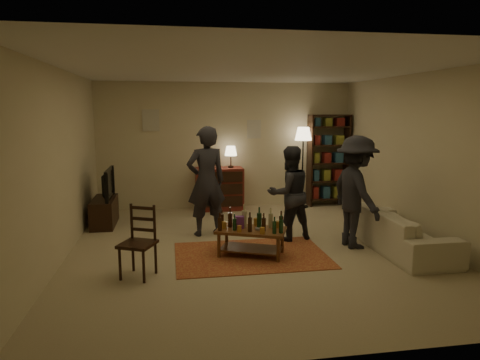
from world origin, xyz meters
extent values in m
plane|color=#C6B793|center=(0.00, 0.00, 0.00)|extent=(6.00, 6.00, 0.00)
plane|color=beige|center=(0.00, 3.00, 1.35)|extent=(5.50, 0.00, 5.50)
plane|color=beige|center=(-2.75, 0.00, 1.35)|extent=(0.00, 6.00, 6.00)
plane|color=beige|center=(2.75, 0.00, 1.35)|extent=(0.00, 6.00, 6.00)
plane|color=beige|center=(0.00, -3.00, 1.35)|extent=(5.50, 0.00, 5.50)
plane|color=white|center=(0.00, 0.00, 2.70)|extent=(6.00, 6.00, 0.00)
cube|color=beige|center=(-1.60, 2.98, 1.90)|extent=(0.35, 0.03, 0.45)
cube|color=beige|center=(0.60, 2.98, 1.70)|extent=(0.30, 0.03, 0.40)
cube|color=maroon|center=(-0.09, -0.30, 0.01)|extent=(2.20, 1.50, 0.01)
cube|color=brown|center=(-0.09, -0.30, 0.38)|extent=(1.11, 0.87, 0.04)
cube|color=brown|center=(-0.09, -0.30, 0.11)|extent=(0.98, 0.74, 0.02)
cylinder|color=brown|center=(-0.56, -0.33, 0.18)|extent=(0.05, 0.05, 0.36)
cylinder|color=brown|center=(0.23, -0.66, 0.18)|extent=(0.05, 0.05, 0.36)
cylinder|color=brown|center=(-0.40, 0.05, 0.18)|extent=(0.05, 0.05, 0.36)
cylinder|color=brown|center=(0.39, -0.28, 0.18)|extent=(0.05, 0.05, 0.36)
cylinder|color=#B07428|center=(-0.47, -0.19, 0.45)|extent=(0.07, 0.07, 0.10)
cylinder|color=#B07428|center=(-0.28, -0.41, 0.45)|extent=(0.07, 0.07, 0.09)
cylinder|color=#B07428|center=(0.02, -0.11, 0.46)|extent=(0.07, 0.07, 0.11)
cylinder|color=#B07428|center=(0.02, -0.56, 0.45)|extent=(0.07, 0.07, 0.09)
cylinder|color=#B07428|center=(0.32, -0.29, 0.45)|extent=(0.07, 0.07, 0.10)
cube|color=purple|center=(-0.25, -0.22, 0.49)|extent=(0.15, 0.10, 0.18)
cylinder|color=gray|center=(0.02, -0.37, 0.41)|extent=(0.12, 0.12, 0.03)
cube|color=black|center=(-1.66, -0.87, 0.43)|extent=(0.54, 0.54, 0.04)
cylinder|color=black|center=(-1.88, -0.95, 0.21)|extent=(0.04, 0.04, 0.42)
cylinder|color=black|center=(-1.58, -1.08, 0.21)|extent=(0.04, 0.04, 0.42)
cylinder|color=black|center=(-1.74, -0.65, 0.21)|extent=(0.04, 0.04, 0.42)
cylinder|color=black|center=(-1.44, -0.79, 0.21)|extent=(0.04, 0.04, 0.42)
cube|color=black|center=(-1.59, -0.72, 0.69)|extent=(0.31, 0.16, 0.48)
cube|color=black|center=(-2.45, 1.80, 0.25)|extent=(0.40, 1.00, 0.50)
imported|color=black|center=(-2.43, 1.80, 0.78)|extent=(0.13, 0.97, 0.56)
cube|color=maroon|center=(-0.20, 2.72, 0.45)|extent=(1.00, 0.48, 0.90)
cube|color=black|center=(-0.20, 2.47, 0.22)|extent=(0.92, 0.02, 0.22)
cube|color=black|center=(-0.20, 2.47, 0.48)|extent=(0.92, 0.02, 0.22)
cube|color=black|center=(-0.20, 2.47, 0.74)|extent=(0.92, 0.02, 0.22)
cylinder|color=black|center=(0.05, 2.72, 0.92)|extent=(0.12, 0.12, 0.04)
cylinder|color=black|center=(0.05, 2.72, 1.05)|extent=(0.02, 0.02, 0.22)
cone|color=#FFE5B2|center=(0.05, 2.72, 1.26)|extent=(0.26, 0.26, 0.20)
cube|color=black|center=(1.82, 2.78, 1.00)|extent=(0.04, 0.34, 2.00)
cube|color=black|center=(2.68, 2.78, 1.00)|extent=(0.04, 0.34, 2.00)
cube|color=black|center=(2.25, 2.78, 0.15)|extent=(0.90, 0.34, 0.03)
cube|color=black|center=(2.25, 2.78, 0.55)|extent=(0.90, 0.34, 0.03)
cube|color=black|center=(2.25, 2.78, 0.95)|extent=(0.90, 0.34, 0.03)
cube|color=black|center=(2.25, 2.78, 1.35)|extent=(0.90, 0.34, 0.03)
cube|color=black|center=(2.25, 2.78, 1.75)|extent=(0.90, 0.34, 0.03)
cube|color=black|center=(2.25, 2.78, 2.00)|extent=(0.90, 0.34, 0.03)
cube|color=maroon|center=(1.95, 2.78, 0.29)|extent=(0.12, 0.22, 0.26)
cube|color=#28577A|center=(2.20, 2.78, 0.29)|extent=(0.15, 0.22, 0.26)
cube|color=olive|center=(2.47, 2.78, 0.29)|extent=(0.18, 0.22, 0.26)
cube|color=#28577A|center=(1.95, 2.78, 0.69)|extent=(0.12, 0.22, 0.24)
cube|color=olive|center=(2.20, 2.78, 0.69)|extent=(0.15, 0.22, 0.24)
cube|color=maroon|center=(2.47, 2.78, 0.69)|extent=(0.18, 0.22, 0.24)
cube|color=olive|center=(1.95, 2.78, 1.07)|extent=(0.12, 0.22, 0.22)
cube|color=maroon|center=(2.20, 2.78, 1.07)|extent=(0.15, 0.22, 0.22)
cube|color=#28577A|center=(2.47, 2.78, 1.07)|extent=(0.18, 0.22, 0.22)
cube|color=maroon|center=(1.95, 2.78, 1.47)|extent=(0.12, 0.22, 0.20)
cube|color=#28577A|center=(2.20, 2.78, 1.47)|extent=(0.15, 0.22, 0.20)
cube|color=olive|center=(2.47, 2.78, 1.47)|extent=(0.18, 0.22, 0.20)
cube|color=#28577A|center=(1.95, 2.78, 1.85)|extent=(0.12, 0.22, 0.18)
cube|color=olive|center=(2.20, 2.78, 1.85)|extent=(0.15, 0.22, 0.18)
cube|color=maroon|center=(2.47, 2.78, 1.85)|extent=(0.18, 0.22, 0.18)
cylinder|color=black|center=(1.62, 2.65, 0.01)|extent=(0.28, 0.28, 0.03)
cylinder|color=black|center=(1.62, 2.65, 0.78)|extent=(0.03, 0.03, 1.56)
cone|color=#FFE5B2|center=(1.62, 2.65, 1.61)|extent=(0.36, 0.36, 0.28)
imported|color=beige|center=(2.20, -0.40, 0.30)|extent=(0.81, 2.08, 0.61)
imported|color=#27262E|center=(-0.63, 0.88, 0.93)|extent=(0.76, 0.59, 1.85)
imported|color=#2A2B33|center=(0.67, 0.39, 0.77)|extent=(0.86, 0.74, 1.54)
imported|color=#222229|center=(1.58, -0.15, 0.87)|extent=(0.76, 1.18, 1.73)
camera|label=1|loc=(-1.23, -6.21, 2.11)|focal=32.00mm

